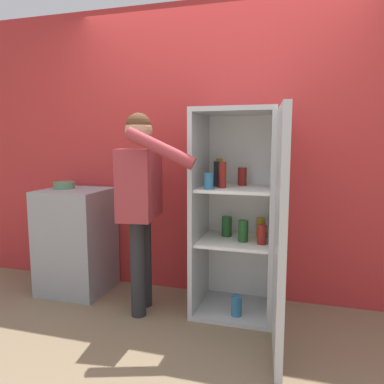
% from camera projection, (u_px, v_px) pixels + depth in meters
% --- Properties ---
extents(ground_plane, '(12.00, 12.00, 0.00)m').
position_uv_depth(ground_plane, '(184.00, 347.00, 2.51)').
color(ground_plane, '#7A664C').
extents(wall_back, '(7.00, 0.06, 2.55)m').
position_uv_depth(wall_back, '(218.00, 152.00, 3.27)').
color(wall_back, '#B72D2D').
rests_on(wall_back, ground_plane).
extents(refrigerator, '(0.74, 1.20, 1.61)m').
position_uv_depth(refrigerator, '(245.00, 216.00, 2.84)').
color(refrigerator, '#B7BABC').
rests_on(refrigerator, ground_plane).
extents(person, '(0.67, 0.60, 1.59)m').
position_uv_depth(person, '(141.00, 190.00, 2.92)').
color(person, '#262628').
rests_on(person, ground_plane).
extents(counter, '(0.57, 0.55, 0.94)m').
position_uv_depth(counter, '(77.00, 240.00, 3.42)').
color(counter, gray).
rests_on(counter, ground_plane).
extents(bowl, '(0.19, 0.19, 0.06)m').
position_uv_depth(bowl, '(64.00, 185.00, 3.40)').
color(bowl, '#517F5B').
rests_on(bowl, counter).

